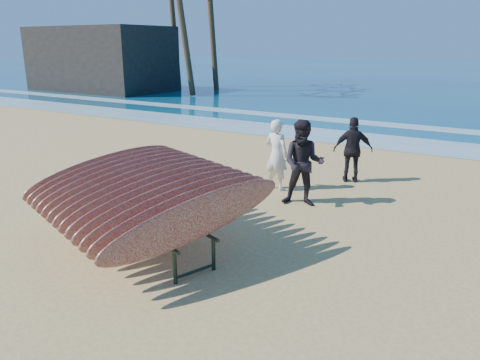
{
  "coord_description": "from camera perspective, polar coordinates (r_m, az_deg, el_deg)",
  "views": [
    {
      "loc": [
        4.04,
        -5.7,
        3.2
      ],
      "look_at": [
        0.0,
        0.8,
        0.95
      ],
      "focal_mm": 35.0,
      "sensor_mm": 36.0,
      "label": 1
    }
  ],
  "objects": [
    {
      "name": "ground",
      "position": [
        7.68,
        -3.19,
        -8.25
      ],
      "size": [
        120.0,
        120.0,
        0.0
      ],
      "primitive_type": "plane",
      "color": "tan",
      "rests_on": "ground"
    },
    {
      "name": "foam_near",
      "position": [
        16.52,
        17.16,
        4.51
      ],
      "size": [
        160.0,
        160.0,
        0.0
      ],
      "primitive_type": "plane",
      "color": "white",
      "rests_on": "ground"
    },
    {
      "name": "foam_far",
      "position": [
        19.88,
        19.84,
        6.16
      ],
      "size": [
        160.0,
        160.0,
        0.0
      ],
      "primitive_type": "plane",
      "color": "white",
      "rests_on": "ground"
    },
    {
      "name": "surfboard_rack",
      "position": [
        7.68,
        -11.76,
        -1.45
      ],
      "size": [
        3.99,
        3.89,
        1.42
      ],
      "rotation": [
        0.0,
        0.0,
        -0.34
      ],
      "color": "black",
      "rests_on": "ground"
    },
    {
      "name": "person_white",
      "position": [
        10.47,
        4.49,
        3.08
      ],
      "size": [
        0.63,
        0.46,
        1.6
      ],
      "primitive_type": "imported",
      "rotation": [
        0.0,
        0.0,
        3.0
      ],
      "color": "white",
      "rests_on": "ground"
    },
    {
      "name": "person_dark_a",
      "position": [
        9.47,
        7.73,
        2.03
      ],
      "size": [
        1.01,
        0.89,
        1.75
      ],
      "primitive_type": "imported",
      "rotation": [
        0.0,
        0.0,
        0.31
      ],
      "color": "black",
      "rests_on": "ground"
    },
    {
      "name": "person_dark_b",
      "position": [
        11.35,
        13.6,
        3.59
      ],
      "size": [
        0.98,
        0.72,
        1.55
      ],
      "primitive_type": "imported",
      "rotation": [
        0.0,
        0.0,
        3.56
      ],
      "color": "black",
      "rests_on": "ground"
    },
    {
      "name": "building",
      "position": [
        34.82,
        -16.59,
        13.96
      ],
      "size": [
        9.59,
        5.33,
        4.26
      ],
      "primitive_type": "cube",
      "color": "#2D2823",
      "rests_on": "ground"
    }
  ]
}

